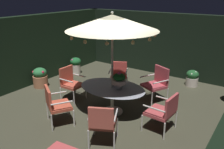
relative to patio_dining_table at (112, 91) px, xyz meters
name	(u,v)px	position (x,y,z in m)	size (l,w,h in m)	color
ground_plane	(109,109)	(-0.16, 0.08, -0.62)	(7.13, 7.71, 0.02)	#3F3E2E
hedge_backdrop_rear	(165,44)	(-0.16, 3.78, 0.57)	(7.13, 0.30, 2.36)	black
hedge_backdrop_left	(27,51)	(-3.58, 0.08, 0.57)	(0.30, 7.71, 2.36)	black
patio_dining_table	(112,91)	(0.00, 0.00, 0.00)	(1.84, 1.29, 0.73)	silver
patio_umbrella	(112,23)	(0.00, 0.00, 1.79)	(2.28, 2.28, 2.67)	silver
centerpiece_planter	(119,79)	(0.21, 0.01, 0.37)	(0.36, 0.36, 0.45)	silver
patio_chair_north	(103,122)	(0.68, -1.34, -0.04)	(0.76, 0.78, 0.98)	silver
patio_chair_northeast	(164,110)	(1.50, -0.08, -0.08)	(0.64, 0.69, 0.92)	beige
patio_chair_east	(157,82)	(0.66, 1.36, -0.03)	(0.83, 0.82, 1.02)	silver
patio_chair_southeast	(119,75)	(-0.68, 1.34, -0.07)	(0.76, 0.78, 0.94)	silver
patio_chair_south	(70,81)	(-1.51, -0.02, -0.04)	(0.57, 0.58, 0.99)	silver
patio_chair_southwest	(55,103)	(-0.79, -1.28, -0.05)	(0.84, 0.81, 0.97)	silver
potted_plant_right_near	(40,77)	(-3.05, 0.09, -0.28)	(0.49, 0.49, 0.67)	#A96A49
potted_plant_left_far	(76,65)	(-2.99, 1.80, -0.26)	(0.42, 0.42, 0.65)	beige
potted_plant_back_left	(192,78)	(1.19, 3.13, -0.33)	(0.42, 0.42, 0.56)	beige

